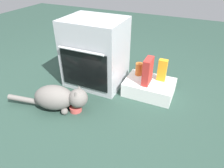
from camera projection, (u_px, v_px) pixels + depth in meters
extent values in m
plane|color=#284238|center=(80.00, 100.00, 2.15)|extent=(8.00, 8.00, 0.00)
cube|color=#B7BABF|center=(95.00, 53.00, 2.26)|extent=(0.64, 0.52, 0.76)
cube|color=black|center=(84.00, 70.00, 2.11)|extent=(0.54, 0.01, 0.42)
cylinder|color=silver|center=(80.00, 51.00, 1.96)|extent=(0.51, 0.02, 0.02)
cube|color=white|center=(149.00, 87.00, 2.21)|extent=(0.52, 0.38, 0.16)
cylinder|color=#C64C47|center=(76.00, 108.00, 1.99)|extent=(0.12, 0.12, 0.05)
sphere|color=brown|center=(75.00, 107.00, 1.98)|extent=(0.07, 0.07, 0.07)
ellipsoid|color=slate|center=(54.00, 97.00, 1.95)|extent=(0.44, 0.34, 0.25)
sphere|color=slate|center=(78.00, 98.00, 1.91)|extent=(0.18, 0.18, 0.18)
cone|color=slate|center=(79.00, 89.00, 1.92)|extent=(0.06, 0.06, 0.08)
cone|color=slate|center=(76.00, 95.00, 1.83)|extent=(0.06, 0.06, 0.08)
cylinder|color=slate|center=(24.00, 100.00, 2.03)|extent=(0.33, 0.14, 0.09)
sphere|color=slate|center=(69.00, 103.00, 2.05)|extent=(0.07, 0.07, 0.07)
sphere|color=slate|center=(65.00, 111.00, 1.94)|extent=(0.07, 0.07, 0.07)
cylinder|color=#D16023|center=(139.00, 69.00, 2.26)|extent=(0.08, 0.08, 0.14)
cube|color=#B72D28|center=(148.00, 71.00, 2.07)|extent=(0.07, 0.18, 0.28)
cube|color=orange|center=(162.00, 70.00, 2.13)|extent=(0.09, 0.06, 0.24)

